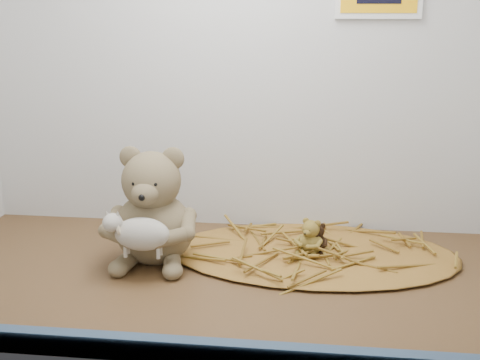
% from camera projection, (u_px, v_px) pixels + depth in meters
% --- Properties ---
extents(alcove_shell, '(1.20, 0.60, 0.90)m').
position_uv_depth(alcove_shell, '(225.00, 39.00, 1.13)').
color(alcove_shell, '#402916').
rests_on(alcove_shell, ground).
extents(front_rail, '(1.19, 0.02, 0.04)m').
position_uv_depth(front_rail, '(192.00, 351.00, 0.89)').
color(front_rail, '#384D6B').
rests_on(front_rail, shelf_floor).
extents(straw_bed, '(0.61, 0.35, 0.01)m').
position_uv_depth(straw_bed, '(313.00, 253.00, 1.27)').
color(straw_bed, brown).
rests_on(straw_bed, shelf_floor).
extents(main_teddy, '(0.20, 0.21, 0.24)m').
position_uv_depth(main_teddy, '(153.00, 205.00, 1.22)').
color(main_teddy, '#7B694B').
rests_on(main_teddy, shelf_floor).
extents(toy_lamb, '(0.14, 0.08, 0.09)m').
position_uv_depth(toy_lamb, '(142.00, 234.00, 1.15)').
color(toy_lamb, beige).
rests_on(toy_lamb, main_teddy).
extents(mini_teddy_tan, '(0.08, 0.09, 0.08)m').
position_uv_depth(mini_teddy_tan, '(311.00, 235.00, 1.26)').
color(mini_teddy_tan, olive).
rests_on(mini_teddy_tan, straw_bed).
extents(mini_teddy_brown, '(0.06, 0.06, 0.06)m').
position_uv_depth(mini_teddy_brown, '(317.00, 236.00, 1.27)').
color(mini_teddy_brown, black).
rests_on(mini_teddy_brown, straw_bed).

